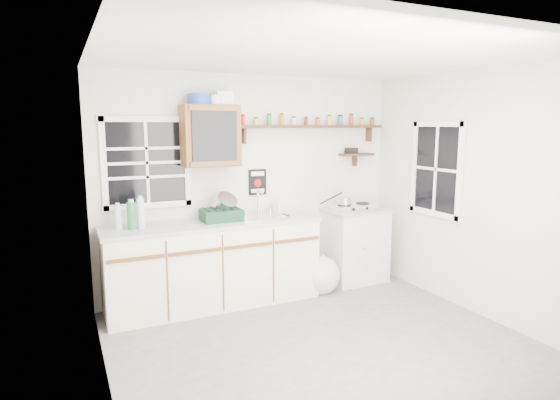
% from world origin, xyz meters
% --- Properties ---
extents(room, '(3.64, 3.24, 2.54)m').
position_xyz_m(room, '(0.00, 0.00, 1.25)').
color(room, '#565659').
rests_on(room, ground).
extents(main_cabinet, '(2.31, 0.63, 0.92)m').
position_xyz_m(main_cabinet, '(-0.58, 1.30, 0.46)').
color(main_cabinet, beige).
rests_on(main_cabinet, floor).
extents(right_cabinet, '(0.73, 0.57, 0.91)m').
position_xyz_m(right_cabinet, '(1.25, 1.32, 0.46)').
color(right_cabinet, silver).
rests_on(right_cabinet, floor).
extents(sink, '(0.52, 0.44, 0.29)m').
position_xyz_m(sink, '(-0.05, 1.30, 0.93)').
color(sink, silver).
rests_on(sink, main_cabinet).
extents(upper_cabinet, '(0.60, 0.32, 0.65)m').
position_xyz_m(upper_cabinet, '(-0.55, 1.44, 1.82)').
color(upper_cabinet, '#5F3017').
rests_on(upper_cabinet, wall_back).
extents(upper_cabinet_clutter, '(0.48, 0.24, 0.14)m').
position_xyz_m(upper_cabinet_clutter, '(-0.55, 1.44, 2.21)').
color(upper_cabinet_clutter, '#193EA6').
rests_on(upper_cabinet_clutter, upper_cabinet).
extents(spice_shelf, '(1.91, 0.18, 0.35)m').
position_xyz_m(spice_shelf, '(0.73, 1.51, 1.93)').
color(spice_shelf, '#32190E').
rests_on(spice_shelf, wall_back).
extents(secondary_shelf, '(0.45, 0.16, 0.24)m').
position_xyz_m(secondary_shelf, '(1.36, 1.52, 1.58)').
color(secondary_shelf, '#32190E').
rests_on(secondary_shelf, wall_back).
extents(warning_sign, '(0.22, 0.02, 0.30)m').
position_xyz_m(warning_sign, '(0.05, 1.59, 1.28)').
color(warning_sign, black).
rests_on(warning_sign, wall_back).
extents(window_back, '(0.93, 0.03, 0.98)m').
position_xyz_m(window_back, '(-1.20, 1.59, 1.55)').
color(window_back, black).
rests_on(window_back, wall_back).
extents(window_right, '(0.03, 0.78, 1.08)m').
position_xyz_m(window_right, '(1.79, 0.55, 1.45)').
color(window_right, black).
rests_on(window_right, wall_back).
extents(water_bottles, '(0.29, 0.14, 0.33)m').
position_xyz_m(water_bottles, '(-1.42, 1.31, 1.06)').
color(water_bottles, silver).
rests_on(water_bottles, main_cabinet).
extents(dish_rack, '(0.42, 0.32, 0.31)m').
position_xyz_m(dish_rack, '(-0.47, 1.33, 1.02)').
color(dish_rack, black).
rests_on(dish_rack, main_cabinet).
extents(soap_bottle, '(0.10, 0.11, 0.17)m').
position_xyz_m(soap_bottle, '(0.25, 1.45, 1.01)').
color(soap_bottle, silver).
rests_on(soap_bottle, main_cabinet).
extents(rag, '(0.17, 0.16, 0.02)m').
position_xyz_m(rag, '(0.20, 1.24, 0.93)').
color(rag, maroon).
rests_on(rag, main_cabinet).
extents(hotplate, '(0.54, 0.31, 0.08)m').
position_xyz_m(hotplate, '(1.21, 1.31, 0.95)').
color(hotplate, silver).
rests_on(hotplate, right_cabinet).
extents(saucepan, '(0.37, 0.19, 0.16)m').
position_xyz_m(saucepan, '(1.07, 1.31, 1.02)').
color(saucepan, silver).
rests_on(saucepan, hotplate).
extents(trash_bag, '(0.43, 0.39, 0.49)m').
position_xyz_m(trash_bag, '(0.65, 1.11, 0.21)').
color(trash_bag, silver).
rests_on(trash_bag, floor).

